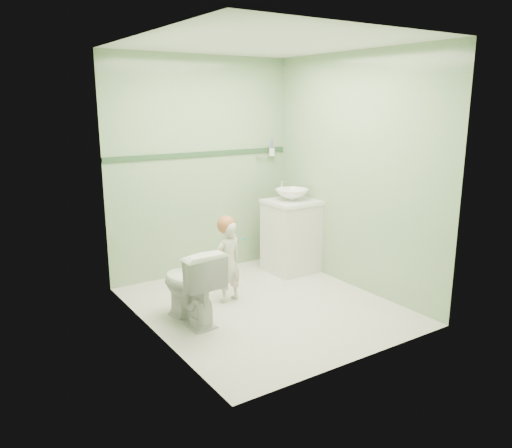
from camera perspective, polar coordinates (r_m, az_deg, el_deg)
ground at (r=4.92m, az=0.97°, el=-9.21°), size 2.50×2.50×0.00m
room_shell at (r=4.59m, az=1.03°, el=4.73°), size 2.50×2.54×2.40m
trim_stripe at (r=5.63m, az=-6.14°, el=7.86°), size 2.20×0.02×0.05m
vanity at (r=5.80m, az=3.97°, el=-1.49°), size 0.52×0.50×0.80m
counter at (r=5.70m, az=4.04°, el=2.49°), size 0.54×0.52×0.04m
basin at (r=5.69m, az=4.05°, el=3.32°), size 0.37×0.37×0.13m
faucet at (r=5.82m, az=2.96°, el=4.37°), size 0.03×0.13×0.18m
cup_holder at (r=6.04m, az=1.73°, el=8.14°), size 0.26×0.07×0.21m
toilet at (r=4.52m, az=-7.43°, el=-6.79°), size 0.43×0.70×0.69m
toddler at (r=4.91m, az=-3.17°, el=-4.30°), size 0.32×0.24×0.80m
hair_cap at (r=4.83m, az=-3.37°, el=-0.09°), size 0.18×0.18×0.18m
teal_toothbrush at (r=4.79m, az=-1.58°, el=-1.67°), size 0.11×0.14×0.08m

